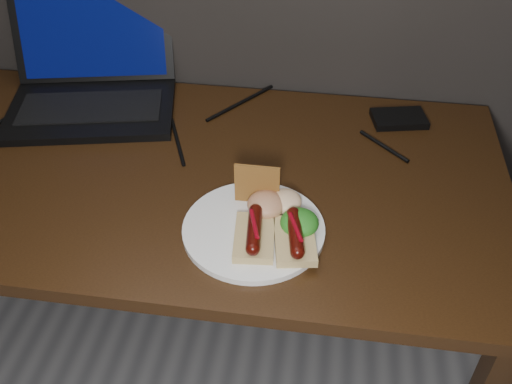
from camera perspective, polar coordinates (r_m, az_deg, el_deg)
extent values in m
cube|color=black|center=(1.22, -8.59, 1.82)|extent=(1.40, 0.70, 0.03)
cube|color=black|center=(1.91, -24.13, 0.17)|extent=(0.05, 0.05, 0.72)
cube|color=black|center=(1.68, 17.55, -4.00)|extent=(0.05, 0.05, 0.72)
cube|color=black|center=(1.41, -16.13, 7.83)|extent=(0.43, 0.33, 0.02)
cube|color=black|center=(1.41, -16.21, 8.19)|extent=(0.35, 0.20, 0.00)
cube|color=black|center=(1.50, -16.03, 15.15)|extent=(0.40, 0.17, 0.23)
cube|color=#080645|center=(1.50, -16.03, 15.15)|extent=(0.35, 0.15, 0.20)
cube|color=black|center=(1.37, 14.11, 7.13)|extent=(0.14, 0.10, 0.02)
cylinder|color=black|center=(1.28, -7.86, 5.07)|extent=(0.08, 0.17, 0.01)
cylinder|color=black|center=(1.40, -1.57, 8.90)|extent=(0.14, 0.18, 0.01)
cylinder|color=black|center=(1.28, 12.66, 4.50)|extent=(0.11, 0.10, 0.01)
cylinder|color=black|center=(1.46, -24.01, 6.56)|extent=(0.08, 0.19, 0.01)
cylinder|color=white|center=(1.05, -0.24, -3.73)|extent=(0.30, 0.30, 0.01)
cube|color=tan|center=(1.01, -0.17, -4.57)|extent=(0.08, 0.12, 0.02)
cylinder|color=#4A0D04|center=(1.00, -0.18, -3.73)|extent=(0.03, 0.10, 0.02)
sphere|color=#4A0D04|center=(0.96, -0.33, -5.69)|extent=(0.03, 0.02, 0.02)
sphere|color=#4A0D04|center=(1.03, -0.04, -1.90)|extent=(0.03, 0.02, 0.02)
cylinder|color=maroon|center=(0.99, -0.18, -3.21)|extent=(0.03, 0.07, 0.01)
cube|color=tan|center=(1.01, 3.90, -4.88)|extent=(0.09, 0.13, 0.02)
cylinder|color=#4A0D04|center=(0.99, 3.95, -4.04)|extent=(0.04, 0.10, 0.02)
sphere|color=#4A0D04|center=(0.96, 4.17, -6.02)|extent=(0.03, 0.02, 0.02)
sphere|color=#4A0D04|center=(1.03, 3.75, -2.19)|extent=(0.03, 0.02, 0.02)
cylinder|color=maroon|center=(0.98, 3.98, -3.52)|extent=(0.03, 0.07, 0.01)
cube|color=#AA712E|center=(1.07, 0.11, 0.77)|extent=(0.09, 0.01, 0.08)
ellipsoid|color=#115713|center=(1.02, 4.37, -3.06)|extent=(0.07, 0.07, 0.04)
ellipsoid|color=#A32710|center=(1.06, 1.04, -1.23)|extent=(0.07, 0.07, 0.04)
ellipsoid|color=beige|center=(1.07, 2.89, -0.93)|extent=(0.06, 0.06, 0.04)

